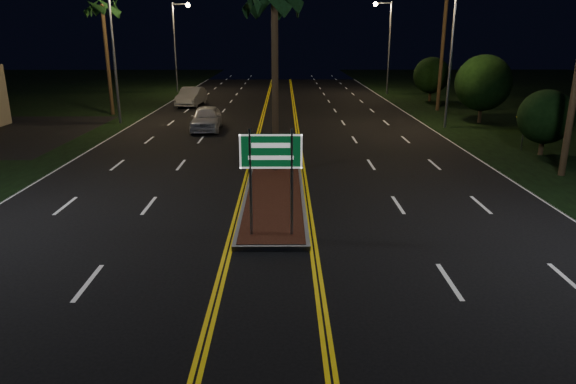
{
  "coord_description": "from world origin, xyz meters",
  "views": [
    {
      "loc": [
        0.38,
        -11.54,
        5.9
      ],
      "look_at": [
        0.48,
        1.45,
        1.9
      ],
      "focal_mm": 32.0,
      "sensor_mm": 36.0,
      "label": 1
    }
  ],
  "objects_px": {
    "highway_sign": "(271,162)",
    "shrub_far": "(431,75)",
    "shrub_mid": "(483,83)",
    "streetlight_left_mid": "(118,38)",
    "car_near": "(206,116)",
    "streetlight_left_far": "(178,37)",
    "shrub_near": "(546,117)",
    "median_island": "(274,195)",
    "streetlight_right_mid": "(447,38)",
    "car_far": "(191,95)",
    "palm_left_far": "(102,8)",
    "streetlight_right_far": "(386,37)"
  },
  "relations": [
    {
      "from": "highway_sign",
      "to": "shrub_far",
      "type": "bearing_deg",
      "value": 67.43
    },
    {
      "from": "shrub_mid",
      "to": "streetlight_left_mid",
      "type": "bearing_deg",
      "value": 180.0
    },
    {
      "from": "shrub_mid",
      "to": "shrub_far",
      "type": "bearing_deg",
      "value": 90.95
    },
    {
      "from": "streetlight_left_mid",
      "to": "car_near",
      "type": "xyz_separation_m",
      "value": [
        6.0,
        -2.69,
        -4.77
      ]
    },
    {
      "from": "streetlight_left_far",
      "to": "shrub_near",
      "type": "distance_m",
      "value": 38.67
    },
    {
      "from": "median_island",
      "to": "shrub_near",
      "type": "relative_size",
      "value": 3.11
    },
    {
      "from": "streetlight_right_mid",
      "to": "shrub_far",
      "type": "height_order",
      "value": "streetlight_right_mid"
    },
    {
      "from": "shrub_mid",
      "to": "car_far",
      "type": "bearing_deg",
      "value": 157.36
    },
    {
      "from": "streetlight_left_far",
      "to": "car_far",
      "type": "height_order",
      "value": "streetlight_left_far"
    },
    {
      "from": "median_island",
      "to": "streetlight_right_mid",
      "type": "bearing_deg",
      "value": 54.72
    },
    {
      "from": "streetlight_right_mid",
      "to": "shrub_near",
      "type": "height_order",
      "value": "streetlight_right_mid"
    },
    {
      "from": "palm_left_far",
      "to": "shrub_mid",
      "type": "bearing_deg",
      "value": -8.49
    },
    {
      "from": "streetlight_left_far",
      "to": "shrub_far",
      "type": "xyz_separation_m",
      "value": [
        24.41,
        -8.0,
        -3.32
      ]
    },
    {
      "from": "median_island",
      "to": "shrub_far",
      "type": "relative_size",
      "value": 2.59
    },
    {
      "from": "streetlight_left_far",
      "to": "shrub_near",
      "type": "xyz_separation_m",
      "value": [
        24.11,
        -30.0,
        -3.71
      ]
    },
    {
      "from": "car_far",
      "to": "highway_sign",
      "type": "bearing_deg",
      "value": -70.57
    },
    {
      "from": "car_far",
      "to": "shrub_mid",
      "type": "bearing_deg",
      "value": -17.31
    },
    {
      "from": "shrub_near",
      "to": "streetlight_left_far",
      "type": "bearing_deg",
      "value": 128.79
    },
    {
      "from": "highway_sign",
      "to": "palm_left_far",
      "type": "relative_size",
      "value": 0.36
    },
    {
      "from": "streetlight_right_mid",
      "to": "shrub_mid",
      "type": "xyz_separation_m",
      "value": [
        3.39,
        2.0,
        -2.93
      ]
    },
    {
      "from": "median_island",
      "to": "shrub_near",
      "type": "height_order",
      "value": "shrub_near"
    },
    {
      "from": "streetlight_right_mid",
      "to": "car_near",
      "type": "height_order",
      "value": "streetlight_right_mid"
    },
    {
      "from": "highway_sign",
      "to": "car_near",
      "type": "bearing_deg",
      "value": 104.01
    },
    {
      "from": "streetlight_right_far",
      "to": "car_near",
      "type": "relative_size",
      "value": 1.69
    },
    {
      "from": "median_island",
      "to": "car_near",
      "type": "height_order",
      "value": "car_near"
    },
    {
      "from": "car_far",
      "to": "streetlight_right_far",
      "type": "bearing_deg",
      "value": 31.63
    },
    {
      "from": "palm_left_far",
      "to": "shrub_far",
      "type": "bearing_deg",
      "value": 16.74
    },
    {
      "from": "shrub_far",
      "to": "streetlight_left_mid",
      "type": "bearing_deg",
      "value": -153.82
    },
    {
      "from": "streetlight_right_far",
      "to": "streetlight_left_mid",
      "type": "bearing_deg",
      "value": -139.7
    },
    {
      "from": "streetlight_right_far",
      "to": "shrub_mid",
      "type": "xyz_separation_m",
      "value": [
        3.39,
        -18.0,
        -2.93
      ]
    },
    {
      "from": "shrub_mid",
      "to": "car_near",
      "type": "relative_size",
      "value": 0.87
    },
    {
      "from": "shrub_near",
      "to": "shrub_far",
      "type": "relative_size",
      "value": 0.83
    },
    {
      "from": "shrub_near",
      "to": "shrub_mid",
      "type": "height_order",
      "value": "shrub_mid"
    },
    {
      "from": "highway_sign",
      "to": "palm_left_far",
      "type": "xyz_separation_m",
      "value": [
        -12.8,
        25.2,
        5.34
      ]
    },
    {
      "from": "car_near",
      "to": "car_far",
      "type": "xyz_separation_m",
      "value": [
        -2.97,
        11.7,
        0.02
      ]
    },
    {
      "from": "streetlight_left_far",
      "to": "palm_left_far",
      "type": "distance_m",
      "value": 16.28
    },
    {
      "from": "car_near",
      "to": "shrub_far",
      "type": "bearing_deg",
      "value": 36.16
    },
    {
      "from": "streetlight_right_far",
      "to": "shrub_mid",
      "type": "distance_m",
      "value": 18.55
    },
    {
      "from": "streetlight_left_far",
      "to": "streetlight_right_mid",
      "type": "height_order",
      "value": "same"
    },
    {
      "from": "streetlight_right_mid",
      "to": "shrub_mid",
      "type": "bearing_deg",
      "value": 30.56
    },
    {
      "from": "palm_left_far",
      "to": "shrub_mid",
      "type": "height_order",
      "value": "palm_left_far"
    },
    {
      "from": "streetlight_right_far",
      "to": "streetlight_right_mid",
      "type": "bearing_deg",
      "value": -90.0
    },
    {
      "from": "highway_sign",
      "to": "car_far",
      "type": "height_order",
      "value": "highway_sign"
    },
    {
      "from": "shrub_near",
      "to": "car_near",
      "type": "relative_size",
      "value": 0.62
    },
    {
      "from": "median_island",
      "to": "streetlight_left_mid",
      "type": "height_order",
      "value": "streetlight_left_mid"
    },
    {
      "from": "streetlight_right_far",
      "to": "shrub_far",
      "type": "relative_size",
      "value": 2.27
    },
    {
      "from": "palm_left_far",
      "to": "streetlight_right_mid",
      "type": "bearing_deg",
      "value": -14.37
    },
    {
      "from": "streetlight_left_mid",
      "to": "highway_sign",
      "type": "bearing_deg",
      "value": -63.41
    },
    {
      "from": "streetlight_right_far",
      "to": "shrub_mid",
      "type": "bearing_deg",
      "value": -79.34
    },
    {
      "from": "median_island",
      "to": "streetlight_right_mid",
      "type": "distance_m",
      "value": 19.2
    }
  ]
}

